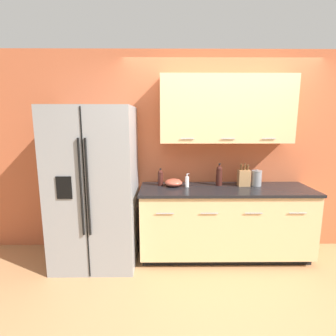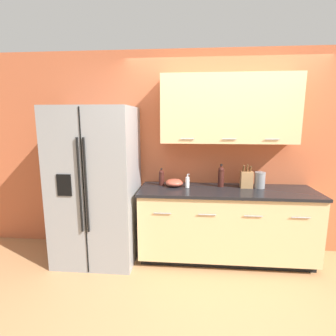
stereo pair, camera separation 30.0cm
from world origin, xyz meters
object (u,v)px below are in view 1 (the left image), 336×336
at_px(knife_block, 244,177).
at_px(wine_bottle, 219,175).
at_px(soap_dispenser, 187,181).
at_px(oil_bottle, 160,177).
at_px(mixing_bowl, 174,183).
at_px(refrigerator, 95,187).
at_px(steel_canister, 256,178).

xyz_separation_m(knife_block, wine_bottle, (-0.31, 0.03, 0.02)).
bearing_deg(knife_block, soap_dispenser, -176.28).
relative_size(wine_bottle, oil_bottle, 1.29).
bearing_deg(wine_bottle, mixing_bowl, -175.95).
relative_size(refrigerator, soap_dispenser, 11.08).
relative_size(knife_block, soap_dispenser, 1.74).
xyz_separation_m(soap_dispenser, mixing_bowl, (-0.16, 0.03, -0.02)).
distance_m(wine_bottle, oil_bottle, 0.75).
relative_size(refrigerator, oil_bottle, 8.59).
bearing_deg(knife_block, mixing_bowl, -179.17).
xyz_separation_m(knife_block, mixing_bowl, (-0.89, -0.01, -0.06)).
bearing_deg(mixing_bowl, wine_bottle, 4.05).
bearing_deg(oil_bottle, wine_bottle, -0.01).
height_order(refrigerator, oil_bottle, refrigerator).
xyz_separation_m(refrigerator, oil_bottle, (0.78, 0.21, 0.07)).
bearing_deg(mixing_bowl, oil_bottle, 166.10).
height_order(wine_bottle, oil_bottle, wine_bottle).
relative_size(knife_block, oil_bottle, 1.35).
bearing_deg(wine_bottle, oil_bottle, 179.99).
distance_m(wine_bottle, steel_canister, 0.47).
bearing_deg(refrigerator, oil_bottle, 14.75).
xyz_separation_m(knife_block, steel_canister, (0.16, 0.00, -0.01)).
xyz_separation_m(refrigerator, soap_dispenser, (1.11, 0.13, 0.03)).
bearing_deg(soap_dispenser, oil_bottle, 167.15).
relative_size(wine_bottle, soap_dispenser, 1.67).
xyz_separation_m(knife_block, soap_dispenser, (-0.72, -0.05, -0.04)).
distance_m(refrigerator, soap_dispenser, 1.12).
xyz_separation_m(refrigerator, wine_bottle, (1.53, 0.21, 0.10)).
bearing_deg(oil_bottle, refrigerator, -165.25).
bearing_deg(soap_dispenser, mixing_bowl, 168.23).
xyz_separation_m(steel_canister, mixing_bowl, (-1.05, -0.02, -0.05)).
height_order(refrigerator, mixing_bowl, refrigerator).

